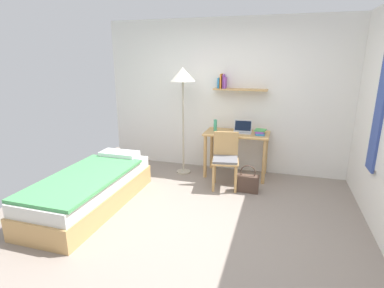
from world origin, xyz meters
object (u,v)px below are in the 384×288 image
at_px(desk, 237,141).
at_px(water_bottle, 215,126).
at_px(standing_lamp, 183,80).
at_px(laptop, 243,129).
at_px(handbag, 247,183).
at_px(desk_chair, 225,157).
at_px(bed, 91,189).
at_px(book_stack, 260,132).

relative_size(desk, water_bottle, 5.21).
bearing_deg(standing_lamp, laptop, 9.55).
bearing_deg(laptop, handbag, -73.86).
bearing_deg(handbag, desk_chair, 163.36).
bearing_deg(bed, standing_lamp, 62.72).
relative_size(desk, handbag, 2.49).
bearing_deg(desk, laptop, 25.15).
distance_m(bed, desk, 2.42).
bearing_deg(desk_chair, laptop, 72.26).
height_order(laptop, book_stack, laptop).
distance_m(desk, laptop, 0.22).
bearing_deg(desk_chair, book_stack, 46.47).
relative_size(standing_lamp, book_stack, 7.29).
bearing_deg(water_bottle, bed, -128.97).
distance_m(standing_lamp, water_bottle, 0.92).
bearing_deg(desk_chair, bed, -143.99).
xyz_separation_m(desk_chair, water_bottle, (-0.27, 0.48, 0.38)).
bearing_deg(standing_lamp, handbag, -22.68).
distance_m(standing_lamp, handbag, 1.94).
height_order(desk_chair, standing_lamp, standing_lamp).
xyz_separation_m(bed, desk, (1.70, 1.68, 0.38)).
bearing_deg(water_bottle, desk, 4.02).
distance_m(bed, desk_chair, 2.00).
relative_size(desk_chair, handbag, 2.01).
height_order(desk, water_bottle, water_bottle).
height_order(desk_chair, book_stack, desk_chair).
bearing_deg(handbag, book_stack, 80.83).
bearing_deg(standing_lamp, desk, 7.95).
distance_m(standing_lamp, laptop, 1.27).
relative_size(desk, laptop, 3.53).
bearing_deg(laptop, desk_chair, -107.74).
distance_m(desk_chair, water_bottle, 0.67).
relative_size(standing_lamp, laptop, 6.04).
height_order(water_bottle, book_stack, water_bottle).
bearing_deg(book_stack, desk, 176.61).
height_order(desk, handbag, desk).
height_order(desk_chair, laptop, laptop).
xyz_separation_m(desk, water_bottle, (-0.36, -0.03, 0.24)).
bearing_deg(desk_chair, handbag, -16.64).
height_order(standing_lamp, laptop, standing_lamp).
distance_m(desk_chair, book_stack, 0.74).
bearing_deg(bed, water_bottle, 51.03).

